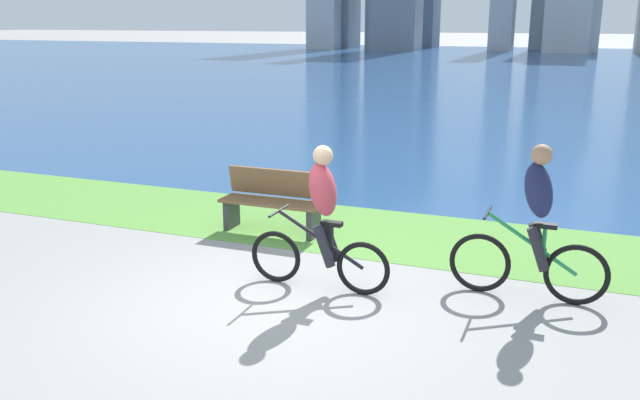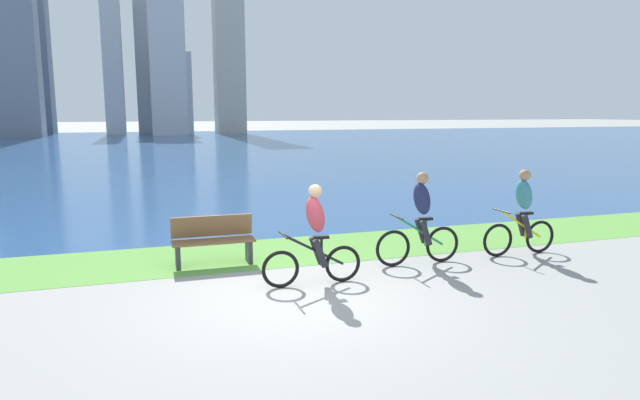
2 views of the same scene
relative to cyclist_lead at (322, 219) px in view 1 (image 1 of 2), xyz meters
The scene contains 6 objects.
ground_plane 1.13m from the cyclist_lead, 121.64° to the right, with size 300.00×300.00×0.00m, color gray.
grass_strip_bayside 2.41m from the cyclist_lead, 100.29° to the left, with size 120.00×2.32×0.01m, color #59933D.
bay_water_surface 37.42m from the cyclist_lead, 90.62° to the left, with size 300.00×68.04×0.00m, color navy.
cyclist_lead is the anchor object (origin of this frame).
cyclist_trailing 2.29m from the cyclist_lead, 14.42° to the left, with size 1.69×0.52×1.72m.
bench_near_path 2.28m from the cyclist_lead, 129.25° to the left, with size 1.50×0.47×0.90m.
Camera 1 is at (2.99, -6.00, 2.97)m, focal length 37.71 mm.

